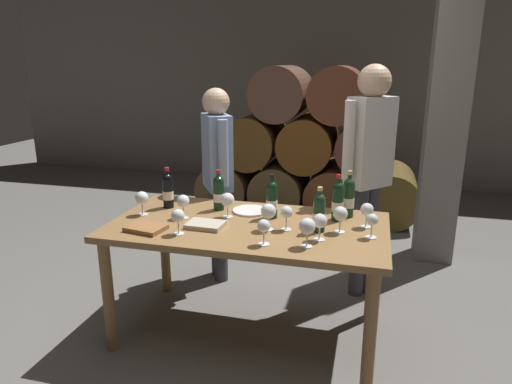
{
  "coord_description": "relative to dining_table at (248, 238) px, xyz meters",
  "views": [
    {
      "loc": [
        0.72,
        -2.56,
        1.72
      ],
      "look_at": [
        0.0,
        0.2,
        0.91
      ],
      "focal_mm": 32.03,
      "sensor_mm": 36.0,
      "label": 1
    }
  ],
  "objects": [
    {
      "name": "tasting_notebook",
      "position": [
        -0.56,
        -0.26,
        0.11
      ],
      "size": [
        0.24,
        0.19,
        0.03
      ],
      "primitive_type": "cube",
      "rotation": [
        0.0,
        0.0,
        -0.17
      ],
      "color": "#936038",
      "rests_on": "dining_table"
    },
    {
      "name": "wine_glass_1",
      "position": [
        0.74,
        -0.05,
        0.19
      ],
      "size": [
        0.07,
        0.07,
        0.14
      ],
      "color": "white",
      "rests_on": "dining_table"
    },
    {
      "name": "wine_bottle_1",
      "position": [
        -0.27,
        0.22,
        0.21
      ],
      "size": [
        0.07,
        0.07,
        0.28
      ],
      "color": "black",
      "rests_on": "dining_table"
    },
    {
      "name": "stone_pillar",
      "position": [
        1.3,
        1.6,
        0.63
      ],
      "size": [
        0.32,
        0.32,
        2.6
      ],
      "primitive_type": "cube",
      "color": "slate",
      "rests_on": "ground_plane"
    },
    {
      "name": "wine_glass_9",
      "position": [
        -0.16,
        0.09,
        0.21
      ],
      "size": [
        0.09,
        0.09,
        0.16
      ],
      "color": "white",
      "rests_on": "dining_table"
    },
    {
      "name": "serving_plate",
      "position": [
        -0.05,
        0.24,
        0.1
      ],
      "size": [
        0.24,
        0.24,
        0.01
      ],
      "primitive_type": "cylinder",
      "color": "white",
      "rests_on": "dining_table"
    },
    {
      "name": "wine_glass_4",
      "position": [
        0.56,
        -0.01,
        0.2
      ],
      "size": [
        0.09,
        0.09,
        0.16
      ],
      "color": "white",
      "rests_on": "dining_table"
    },
    {
      "name": "leather_ledger",
      "position": [
        -0.23,
        -0.12,
        0.11
      ],
      "size": [
        0.23,
        0.17,
        0.03
      ],
      "primitive_type": "cube",
      "rotation": [
        0.0,
        0.0,
        -0.03
      ],
      "color": "#B2A893",
      "rests_on": "dining_table"
    },
    {
      "name": "wine_glass_3",
      "position": [
        0.41,
        -0.27,
        0.21
      ],
      "size": [
        0.09,
        0.09,
        0.16
      ],
      "color": "white",
      "rests_on": "dining_table"
    },
    {
      "name": "cellar_back_wall",
      "position": [
        0.0,
        4.2,
        0.73
      ],
      "size": [
        10.0,
        0.24,
        2.8
      ],
      "primitive_type": "cube",
      "color": "slate",
      "rests_on": "ground_plane"
    },
    {
      "name": "barrel_stack",
      "position": [
        -0.0,
        2.6,
        0.06
      ],
      "size": [
        2.49,
        0.9,
        1.69
      ],
      "color": "brown",
      "rests_on": "ground_plane"
    },
    {
      "name": "wine_glass_7",
      "position": [
        0.71,
        0.12,
        0.2
      ],
      "size": [
        0.08,
        0.08,
        0.15
      ],
      "color": "white",
      "rests_on": "dining_table"
    },
    {
      "name": "wine_glass_6",
      "position": [
        0.46,
        -0.16,
        0.2
      ],
      "size": [
        0.08,
        0.08,
        0.16
      ],
      "color": "white",
      "rests_on": "dining_table"
    },
    {
      "name": "wine_glass_5",
      "position": [
        0.17,
        -0.3,
        0.19
      ],
      "size": [
        0.07,
        0.07,
        0.15
      ],
      "color": "white",
      "rests_on": "dining_table"
    },
    {
      "name": "ground_plane",
      "position": [
        0.0,
        0.0,
        -0.67
      ],
      "size": [
        14.0,
        14.0,
        0.0
      ],
      "primitive_type": "plane",
      "color": "#66635E"
    },
    {
      "name": "wine_bottle_5",
      "position": [
        -0.62,
        0.18,
        0.21
      ],
      "size": [
        0.07,
        0.07,
        0.28
      ],
      "color": "black",
      "rests_on": "dining_table"
    },
    {
      "name": "wine_bottle_2",
      "position": [
        0.53,
        0.2,
        0.22
      ],
      "size": [
        0.07,
        0.07,
        0.3
      ],
      "color": "black",
      "rests_on": "dining_table"
    },
    {
      "name": "sommelier_presenting",
      "position": [
        0.7,
        0.75,
        0.37
      ],
      "size": [
        0.36,
        0.38,
        1.72
      ],
      "color": "#383842",
      "rests_on": "ground_plane"
    },
    {
      "name": "wine_bottle_4",
      "position": [
        0.12,
        0.15,
        0.22
      ],
      "size": [
        0.07,
        0.07,
        0.29
      ],
      "color": "black",
      "rests_on": "dining_table"
    },
    {
      "name": "wine_bottle_0",
      "position": [
        0.59,
        0.3,
        0.22
      ],
      "size": [
        0.07,
        0.07,
        0.3
      ],
      "color": "#19381E",
      "rests_on": "dining_table"
    },
    {
      "name": "wine_bottle_3",
      "position": [
        0.44,
        -0.02,
        0.21
      ],
      "size": [
        0.07,
        0.07,
        0.27
      ],
      "color": "#19381E",
      "rests_on": "dining_table"
    },
    {
      "name": "wine_glass_0",
      "position": [
        -0.71,
        -0.01,
        0.2
      ],
      "size": [
        0.09,
        0.09,
        0.16
      ],
      "color": "white",
      "rests_on": "dining_table"
    },
    {
      "name": "wine_glass_8",
      "position": [
        -0.34,
        -0.27,
        0.2
      ],
      "size": [
        0.08,
        0.08,
        0.15
      ],
      "color": "white",
      "rests_on": "dining_table"
    },
    {
      "name": "wine_glass_11",
      "position": [
        0.25,
        -0.04,
        0.2
      ],
      "size": [
        0.08,
        0.08,
        0.15
      ],
      "color": "white",
      "rests_on": "dining_table"
    },
    {
      "name": "wine_glass_10",
      "position": [
        -0.43,
        0.0,
        0.2
      ],
      "size": [
        0.08,
        0.08,
        0.16
      ],
      "color": "white",
      "rests_on": "dining_table"
    },
    {
      "name": "taster_seated_left",
      "position": [
        -0.45,
        0.72,
        0.25
      ],
      "size": [
        0.32,
        0.43,
        1.54
      ],
      "color": "#383842",
      "rests_on": "ground_plane"
    },
    {
      "name": "wine_glass_2",
      "position": [
        0.15,
        -0.07,
        0.21
      ],
      "size": [
        0.09,
        0.09,
        0.16
      ],
      "color": "white",
      "rests_on": "dining_table"
    },
    {
      "name": "dining_table",
      "position": [
        0.0,
        0.0,
        0.0
      ],
      "size": [
        1.7,
        0.9,
        0.76
      ],
      "color": "olive",
      "rests_on": "ground_plane"
    }
  ]
}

